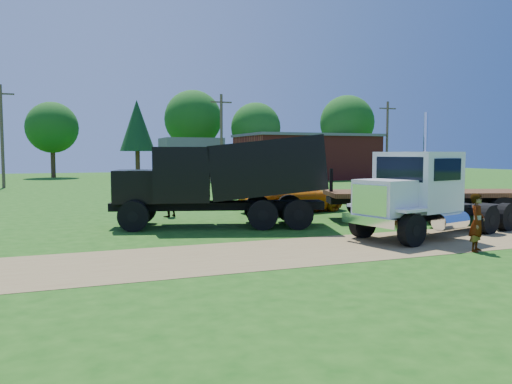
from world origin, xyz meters
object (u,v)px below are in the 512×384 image
object	(u,v)px
white_semi_tractor	(419,194)
spectator_a	(477,223)
orange_pickup	(295,196)
flatbed_trailer	(427,198)
black_dump_truck	(227,176)

from	to	relation	value
white_semi_tractor	spectator_a	bearing A→B (deg)	-105.47
orange_pickup	flatbed_trailer	xyz separation A→B (m)	(4.36, -4.94, 0.21)
white_semi_tractor	flatbed_trailer	world-z (taller)	white_semi_tractor
black_dump_truck	orange_pickup	world-z (taller)	black_dump_truck
flatbed_trailer	spectator_a	world-z (taller)	flatbed_trailer
orange_pickup	spectator_a	world-z (taller)	spectator_a
black_dump_truck	white_semi_tractor	bearing A→B (deg)	-26.10
black_dump_truck	orange_pickup	distance (m)	6.26
orange_pickup	flatbed_trailer	world-z (taller)	flatbed_trailer
white_semi_tractor	spectator_a	size ratio (longest dim) A/B	4.32
white_semi_tractor	black_dump_truck	size ratio (longest dim) A/B	0.87
orange_pickup	flatbed_trailer	size ratio (longest dim) A/B	0.60
white_semi_tractor	orange_pickup	size ratio (longest dim) A/B	1.35
orange_pickup	spectator_a	distance (m)	11.63
black_dump_truck	flatbed_trailer	distance (m)	9.34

